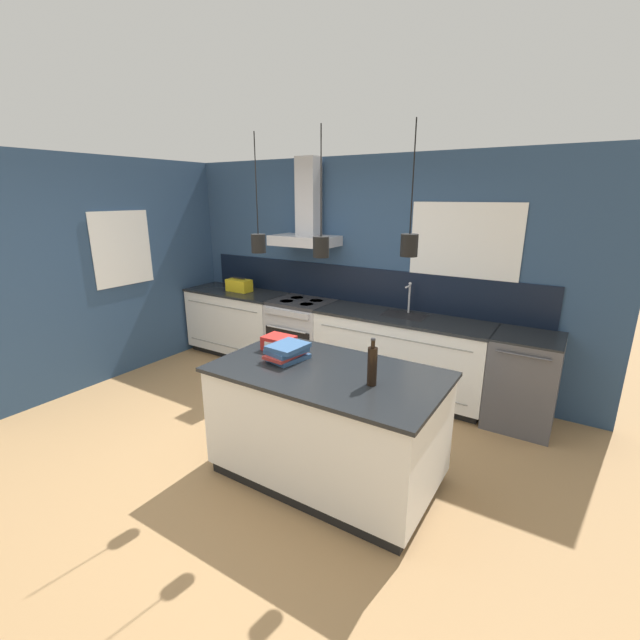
% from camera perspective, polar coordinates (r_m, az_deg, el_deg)
% --- Properties ---
extents(ground_plane, '(16.00, 16.00, 0.00)m').
position_cam_1_polar(ground_plane, '(4.09, -9.38, -15.94)').
color(ground_plane, '#A87F51').
rests_on(ground_plane, ground).
extents(wall_back, '(5.60, 2.18, 2.60)m').
position_cam_1_polar(wall_back, '(5.19, 4.52, 7.28)').
color(wall_back, navy).
rests_on(wall_back, ground_plane).
extents(wall_left, '(0.08, 3.80, 2.60)m').
position_cam_1_polar(wall_left, '(5.84, -23.60, 6.48)').
color(wall_left, navy).
rests_on(wall_left, ground_plane).
extents(counter_run_left, '(1.43, 0.64, 0.91)m').
position_cam_1_polar(counter_run_left, '(6.08, -10.81, -0.28)').
color(counter_run_left, black).
rests_on(counter_run_left, ground_plane).
extents(counter_run_sink, '(1.92, 0.64, 1.25)m').
position_cam_1_polar(counter_run_sink, '(4.84, 10.65, -4.60)').
color(counter_run_sink, black).
rests_on(counter_run_sink, ground_plane).
extents(oven_range, '(0.74, 0.66, 0.91)m').
position_cam_1_polar(oven_range, '(5.42, -2.44, -2.10)').
color(oven_range, '#B5B5BA').
rests_on(oven_range, ground_plane).
extents(dishwasher, '(0.61, 0.65, 0.91)m').
position_cam_1_polar(dishwasher, '(4.58, 25.45, -7.32)').
color(dishwasher, '#4C4C51').
rests_on(dishwasher, ground_plane).
extents(kitchen_island, '(1.73, 1.00, 0.91)m').
position_cam_1_polar(kitchen_island, '(3.42, 0.95, -13.67)').
color(kitchen_island, black).
rests_on(kitchen_island, ground_plane).
extents(bottle_on_island, '(0.07, 0.07, 0.34)m').
position_cam_1_polar(bottle_on_island, '(2.95, 6.98, -6.03)').
color(bottle_on_island, black).
rests_on(bottle_on_island, kitchen_island).
extents(book_stack, '(0.29, 0.36, 0.13)m').
position_cam_1_polar(book_stack, '(3.39, -4.38, -4.25)').
color(book_stack, '#335684').
rests_on(book_stack, kitchen_island).
extents(red_supply_box, '(0.25, 0.20, 0.12)m').
position_cam_1_polar(red_supply_box, '(3.62, -5.49, -3.07)').
color(red_supply_box, red).
rests_on(red_supply_box, kitchen_island).
extents(yellow_toolbox, '(0.34, 0.18, 0.19)m').
position_cam_1_polar(yellow_toolbox, '(5.91, -10.73, 4.57)').
color(yellow_toolbox, gold).
rests_on(yellow_toolbox, counter_run_left).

